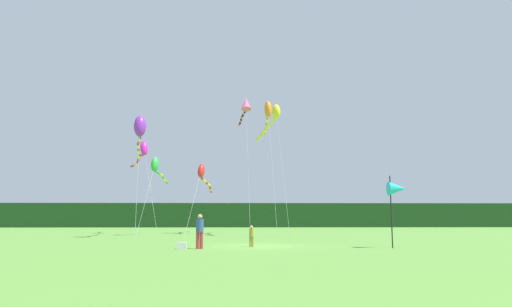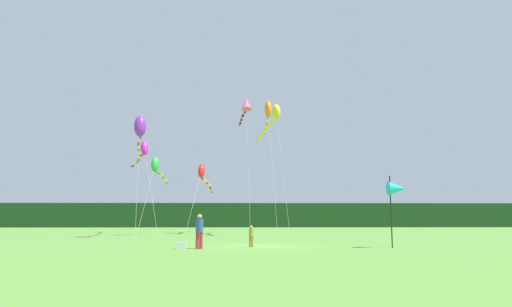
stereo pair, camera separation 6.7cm
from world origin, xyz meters
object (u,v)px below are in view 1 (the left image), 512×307
at_px(person_child, 252,235).
at_px(kite_magenta, 143,151).
at_px(kite_orange, 268,112).
at_px(kite_yellow, 274,116).
at_px(person_adult, 200,229).
at_px(kite_rainbow, 246,105).
at_px(kite_red, 203,174).
at_px(kite_purple, 140,129).
at_px(banner_flag_pole, 397,189).
at_px(cooler_box, 182,246).
at_px(kite_green, 156,167).

xyz_separation_m(person_child, kite_magenta, (-9.85, 19.05, 7.12)).
height_order(kite_orange, kite_yellow, kite_orange).
relative_size(person_adult, kite_rainbow, 0.13).
relative_size(kite_rainbow, kite_orange, 1.04).
height_order(person_adult, kite_orange, kite_orange).
bearing_deg(kite_magenta, kite_orange, -11.66).
xyz_separation_m(kite_magenta, kite_yellow, (11.99, -5.52, 2.17)).
bearing_deg(kite_red, person_child, -77.84).
bearing_deg(kite_purple, person_adult, -64.40).
relative_size(kite_rainbow, kite_yellow, 1.15).
bearing_deg(kite_purple, kite_orange, 30.30).
bearing_deg(person_child, banner_flag_pole, -8.36).
distance_m(person_child, cooler_box, 3.72).
distance_m(person_adult, kite_magenta, 22.74).
bearing_deg(person_child, kite_magenta, 117.34).
relative_size(kite_orange, kite_yellow, 1.11).
height_order(cooler_box, banner_flag_pole, banner_flag_pole).
height_order(kite_green, kite_purple, kite_purple).
height_order(kite_green, kite_yellow, kite_yellow).
height_order(banner_flag_pole, kite_orange, kite_orange).
distance_m(person_adult, kite_orange, 21.09).
relative_size(kite_green, kite_purple, 0.77).
height_order(kite_red, kite_green, kite_red).
relative_size(person_adult, kite_red, 0.16).
bearing_deg(kite_red, kite_yellow, -44.44).
xyz_separation_m(kite_purple, kite_orange, (10.14, 5.92, 2.82)).
relative_size(kite_magenta, kite_yellow, 0.81).
bearing_deg(kite_magenta, person_child, -62.66).
relative_size(kite_red, kite_green, 1.46).
relative_size(person_adult, kite_yellow, 0.15).
height_order(kite_green, kite_rainbow, kite_rainbow).
relative_size(kite_red, kite_purple, 1.12).
height_order(kite_magenta, kite_yellow, kite_yellow).
relative_size(kite_red, kite_yellow, 0.96).
distance_m(kite_red, kite_magenta, 6.03).
bearing_deg(kite_red, kite_purple, -114.05).
xyz_separation_m(cooler_box, kite_purple, (-4.97, 12.27, 8.00)).
relative_size(person_adult, kite_magenta, 0.19).
bearing_deg(kite_rainbow, kite_red, 146.00).
bearing_deg(cooler_box, kite_green, 105.01).
bearing_deg(kite_green, kite_yellow, -8.35).
bearing_deg(cooler_box, person_child, 24.75).
xyz_separation_m(banner_flag_pole, kite_green, (-15.07, 16.06, 2.84)).
distance_m(cooler_box, kite_orange, 21.79).
distance_m(kite_purple, kite_yellow, 10.97).
xyz_separation_m(person_child, kite_yellow, (2.13, 13.53, 9.29)).
bearing_deg(kite_magenta, kite_green, -63.07).
xyz_separation_m(banner_flag_pole, kite_rainbow, (-7.48, 18.14, 8.77)).
height_order(cooler_box, kite_yellow, kite_yellow).
xyz_separation_m(person_child, kite_green, (-7.79, 14.99, 5.13)).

